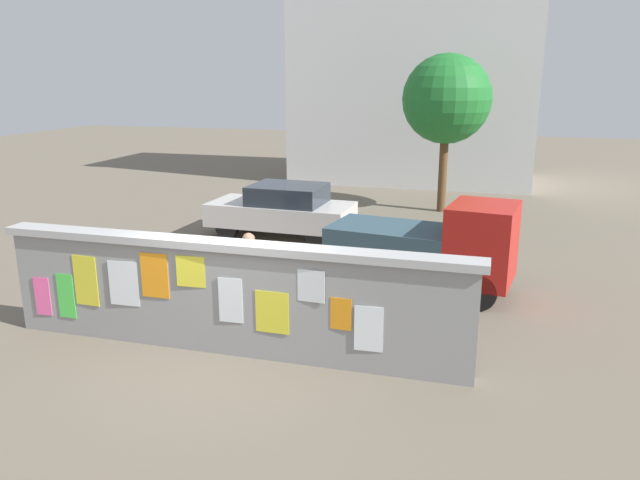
# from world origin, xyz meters

# --- Properties ---
(ground) EXTENTS (60.00, 60.00, 0.00)m
(ground) POSITION_xyz_m (0.00, 8.00, 0.00)
(ground) COLOR #6B6051
(poster_wall) EXTENTS (7.66, 0.42, 1.79)m
(poster_wall) POSITION_xyz_m (-0.01, -0.00, 0.92)
(poster_wall) COLOR gray
(poster_wall) RESTS_ON ground
(auto_rickshaw_truck) EXTENTS (3.78, 2.01, 1.85)m
(auto_rickshaw_truck) POSITION_xyz_m (2.69, 3.67, 0.90)
(auto_rickshaw_truck) COLOR black
(auto_rickshaw_truck) RESTS_ON ground
(car_parked) EXTENTS (3.86, 1.84, 1.40)m
(car_parked) POSITION_xyz_m (-1.54, 6.94, 0.73)
(car_parked) COLOR black
(car_parked) RESTS_ON ground
(motorcycle) EXTENTS (1.89, 0.59, 0.87)m
(motorcycle) POSITION_xyz_m (-1.83, 2.38, 0.46)
(motorcycle) COLOR black
(motorcycle) RESTS_ON ground
(person_walking) EXTENTS (0.41, 0.41, 1.62)m
(person_walking) POSITION_xyz_m (-0.12, 1.16, 0.99)
(person_walking) COLOR yellow
(person_walking) RESTS_ON ground
(tree_roadside) EXTENTS (2.71, 2.71, 4.85)m
(tree_roadside) POSITION_xyz_m (2.28, 11.25, 3.47)
(tree_roadside) COLOR brown
(tree_roadside) RESTS_ON ground
(building_background) EXTENTS (9.61, 5.36, 8.74)m
(building_background) POSITION_xyz_m (0.54, 17.31, 4.39)
(building_background) COLOR silver
(building_background) RESTS_ON ground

